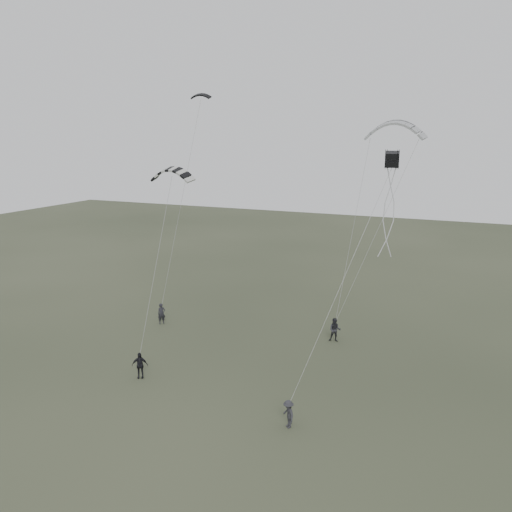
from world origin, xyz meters
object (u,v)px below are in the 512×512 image
at_px(kite_pale_large, 395,123).
at_px(flyer_far, 288,414).
at_px(flyer_left, 162,314).
at_px(kite_striped, 172,169).
at_px(flyer_right, 335,330).
at_px(flyer_center, 140,365).
at_px(kite_dark_small, 201,95).
at_px(kite_box, 392,159).

bearing_deg(kite_pale_large, flyer_far, -93.84).
distance_m(flyer_left, kite_striped, 11.87).
relative_size(flyer_right, flyer_center, 1.06).
distance_m(flyer_right, flyer_far, 11.82).
bearing_deg(flyer_right, flyer_center, -142.62).
distance_m(flyer_center, kite_dark_small, 21.38).
height_order(flyer_far, kite_dark_small, kite_dark_small).
relative_size(kite_dark_small, kite_pale_large, 0.37).
bearing_deg(flyer_center, kite_dark_small, 72.65).
height_order(flyer_left, kite_dark_small, kite_dark_small).
bearing_deg(flyer_right, flyer_left, 178.64).
xyz_separation_m(kite_dark_small, kite_box, (16.05, -7.41, -4.46)).
height_order(kite_dark_small, kite_pale_large, kite_dark_small).
distance_m(flyer_left, kite_pale_large, 22.86).
bearing_deg(kite_striped, flyer_far, -32.00).
bearing_deg(kite_box, flyer_far, -122.28).
distance_m(flyer_left, kite_box, 21.73).
height_order(flyer_far, kite_pale_large, kite_pale_large).
xyz_separation_m(flyer_right, kite_pale_large, (2.73, 4.51, 14.64)).
bearing_deg(flyer_center, flyer_right, 18.78).
height_order(flyer_right, kite_striped, kite_striped).
distance_m(flyer_far, kite_striped, 18.43).
bearing_deg(kite_striped, flyer_right, 20.93).
bearing_deg(flyer_far, flyer_left, -168.56).
relative_size(flyer_far, kite_box, 1.95).
height_order(flyer_center, kite_pale_large, kite_pale_large).
relative_size(flyer_left, flyer_right, 0.96).
relative_size(flyer_center, kite_striped, 0.50).
bearing_deg(flyer_center, kite_striped, 74.20).
bearing_deg(flyer_far, kite_striped, -169.00).
relative_size(flyer_left, kite_pale_large, 0.38).
height_order(flyer_left, flyer_center, flyer_left).
xyz_separation_m(kite_pale_large, kite_box, (1.27, -9.36, -2.22)).
distance_m(flyer_right, flyer_center, 14.07).
distance_m(flyer_far, kite_pale_large, 22.11).
bearing_deg(kite_dark_small, flyer_left, -117.40).
distance_m(flyer_right, kite_dark_small, 20.90).
height_order(flyer_center, flyer_far, flyer_center).
height_order(flyer_center, kite_dark_small, kite_dark_small).
relative_size(kite_dark_small, kite_box, 2.10).
bearing_deg(kite_box, kite_pale_large, 91.45).
relative_size(kite_pale_large, kite_striped, 1.33).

